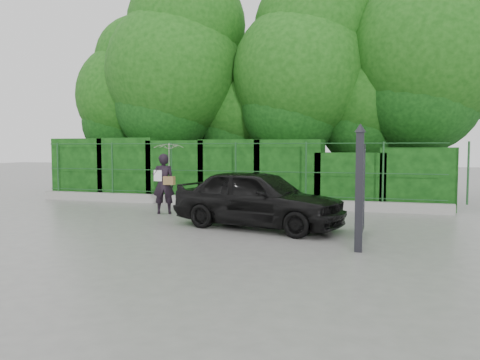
% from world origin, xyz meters
% --- Properties ---
extents(ground, '(80.00, 80.00, 0.00)m').
position_xyz_m(ground, '(0.00, 0.00, 0.00)').
color(ground, gray).
extents(kerb, '(14.00, 0.25, 0.30)m').
position_xyz_m(kerb, '(0.00, 4.50, 0.15)').
color(kerb, '#9E9E99').
rests_on(kerb, ground).
extents(fence, '(14.13, 0.06, 1.80)m').
position_xyz_m(fence, '(0.22, 4.50, 1.20)').
color(fence, '#1B4820').
rests_on(fence, kerb).
extents(hedge, '(14.20, 1.20, 2.28)m').
position_xyz_m(hedge, '(-0.27, 5.50, 1.06)').
color(hedge, black).
rests_on(hedge, ground).
extents(trees, '(17.10, 6.15, 8.08)m').
position_xyz_m(trees, '(1.14, 7.74, 4.62)').
color(trees, black).
rests_on(trees, ground).
extents(gate, '(0.22, 2.33, 2.36)m').
position_xyz_m(gate, '(4.60, -0.72, 1.19)').
color(gate, black).
rests_on(gate, ground).
extents(woman, '(0.95, 0.88, 2.07)m').
position_xyz_m(woman, '(-0.99, 2.28, 1.32)').
color(woman, black).
rests_on(woman, ground).
extents(car, '(4.45, 2.65, 1.42)m').
position_xyz_m(car, '(2.16, 0.76, 0.71)').
color(car, black).
rests_on(car, ground).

